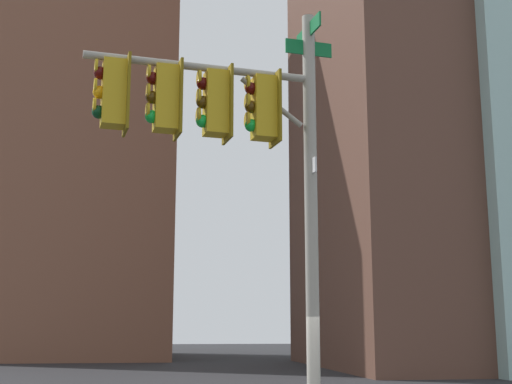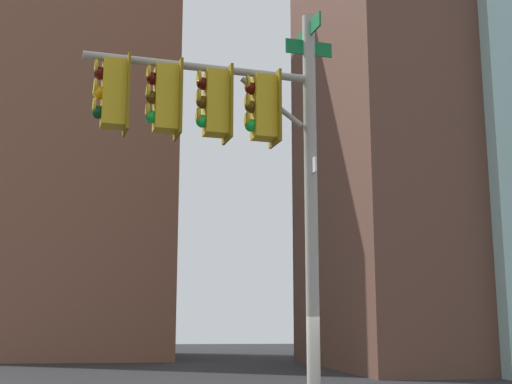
% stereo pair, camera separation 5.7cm
% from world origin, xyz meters
% --- Properties ---
extents(signal_pole_assembly, '(1.24, 3.92, 7.37)m').
position_xyz_m(signal_pole_assembly, '(-0.09, -0.86, 5.18)').
color(signal_pole_assembly, '#9E998C').
rests_on(signal_pole_assembly, ground_plane).
extents(building_brick_midblock, '(19.81, 15.21, 33.91)m').
position_xyz_m(building_brick_midblock, '(-50.11, -8.24, 16.95)').
color(building_brick_midblock, brown).
rests_on(building_brick_midblock, ground_plane).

